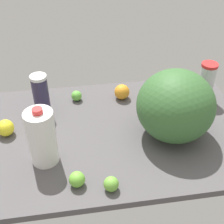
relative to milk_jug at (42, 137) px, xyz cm
name	(u,v)px	position (x,y,z in cm)	size (l,w,h in cm)	color
countertop	(112,133)	(-28.08, -13.14, -12.95)	(120.00, 76.00, 3.00)	#504C4E
milk_jug	(42,137)	(0.00, 0.00, 0.00)	(10.66, 10.66, 24.46)	white
tumbler_cup	(206,82)	(-76.46, -30.45, -1.77)	(7.70, 7.70, 19.27)	silver
shaker_bottle	(41,94)	(1.42, -31.33, -1.71)	(7.40, 7.40, 19.40)	#2D2744
watermelon	(176,106)	(-52.83, -7.11, 3.28)	(31.48, 31.48, 29.45)	#386632
lime_near_front	(77,179)	(-11.33, 14.43, -8.57)	(5.76, 5.76, 5.76)	#6EB83A
orange_loose	(122,92)	(-36.70, -36.73, -7.73)	(7.44, 7.44, 7.44)	orange
lime_far_back	(111,184)	(-22.90, 18.18, -8.75)	(5.40, 5.40, 5.40)	#6FB13D
lime_by_jug	(77,96)	(-14.53, -38.47, -8.91)	(5.07, 5.07, 5.07)	#60B33F
lemon_beside_bowl	(5,128)	(16.55, -17.49, -7.87)	(7.16, 7.16, 7.16)	yellow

